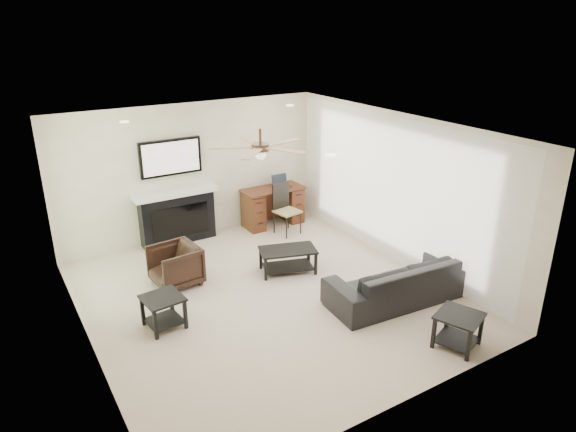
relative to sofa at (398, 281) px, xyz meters
name	(u,v)px	position (x,y,z in m)	size (l,w,h in m)	color
room_shell	(274,185)	(-1.40, 1.17, 1.37)	(5.50, 5.54, 2.52)	beige
sofa	(398,281)	(0.00, 0.00, 0.00)	(2.13, 0.83, 0.62)	black
armchair	(175,266)	(-2.60, 2.15, 0.01)	(0.68, 0.70, 0.64)	black
coffee_table	(288,260)	(-0.90, 1.60, -0.11)	(0.90, 0.50, 0.40)	black
end_table_near	(458,330)	(-0.15, -1.25, -0.09)	(0.52, 0.52, 0.45)	black
end_table_left	(164,312)	(-3.15, 1.10, -0.09)	(0.50, 0.50, 0.45)	black
fireplace_unit	(176,193)	(-1.98, 3.67, 0.64)	(1.52, 0.34, 1.91)	black
desk	(273,206)	(-0.08, 3.50, 0.07)	(1.22, 0.56, 0.76)	#401610
desk_chair	(287,210)	(-0.08, 2.95, 0.17)	(0.42, 0.44, 0.97)	black
laptop	(282,181)	(0.12, 3.48, 0.56)	(0.33, 0.24, 0.23)	black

